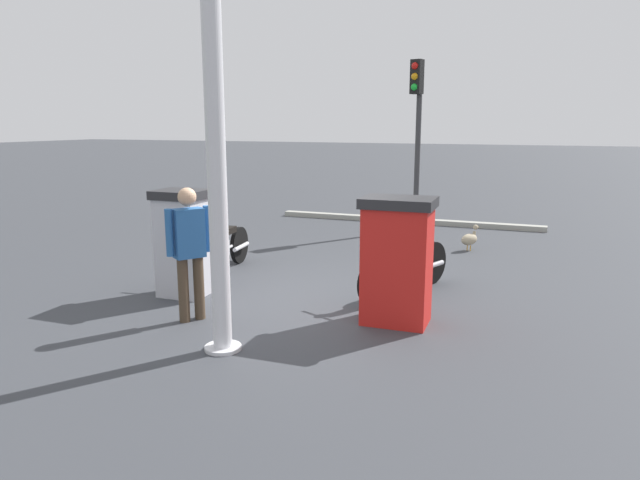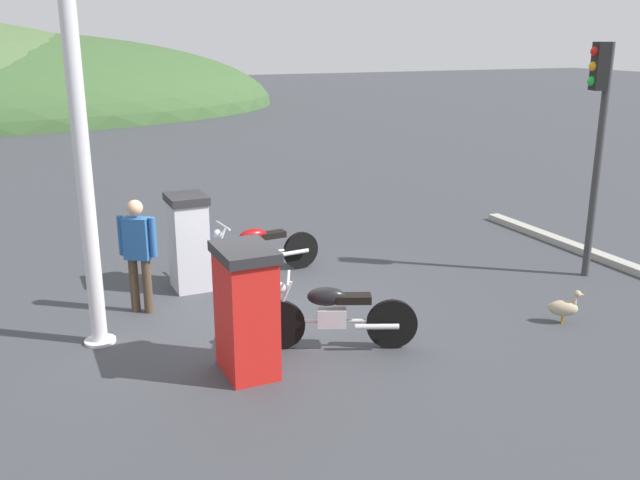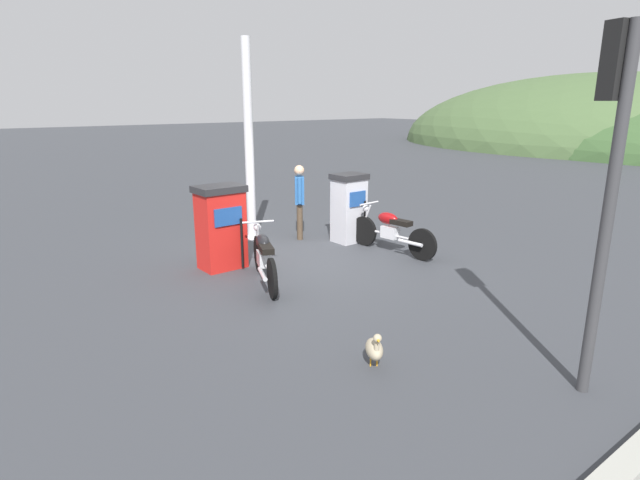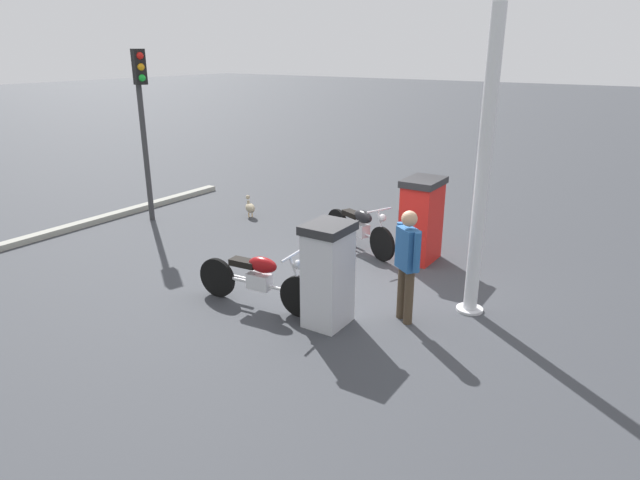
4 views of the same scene
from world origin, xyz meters
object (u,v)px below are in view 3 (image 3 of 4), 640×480
motorcycle_near_pump (264,256)px  attendant_person (299,197)px  canopy_support_pole (249,146)px  fuel_pump_far (349,208)px  wandering_duck (374,348)px  fuel_pump_near (221,227)px  motorcycle_far_pump (391,231)px  roadside_traffic_light (611,151)px

motorcycle_near_pump → attendant_person: attendant_person is taller
attendant_person → canopy_support_pole: canopy_support_pole is taller
fuel_pump_far → wandering_duck: 5.61m
wandering_duck → canopy_support_pole: size_ratio=0.11×
wandering_duck → canopy_support_pole: (-5.98, 1.82, 1.84)m
fuel_pump_near → motorcycle_near_pump: fuel_pump_near is taller
fuel_pump_far → wandering_duck: (4.44, -3.38, -0.53)m
fuel_pump_near → wandering_duck: (4.44, -0.30, -0.55)m
fuel_pump_near → motorcycle_far_pump: bearing=70.0°
motorcycle_near_pump → attendant_person: 3.03m
wandering_duck → roadside_traffic_light: size_ratio=0.13×
fuel_pump_far → motorcycle_far_pump: size_ratio=0.70×
fuel_pump_far → motorcycle_near_pump: bearing=-67.8°
attendant_person → motorcycle_near_pump: bearing=-46.8°
wandering_duck → motorcycle_far_pump: bearing=133.0°
wandering_duck → fuel_pump_near: bearing=176.1°
motorcycle_near_pump → canopy_support_pole: bearing=153.9°
fuel_pump_near → attendant_person: attendant_person is taller
roadside_traffic_light → motorcycle_near_pump: bearing=-168.8°
motorcycle_near_pump → motorcycle_far_pump: motorcycle_near_pump is taller
attendant_person → roadside_traffic_light: bearing=-9.8°
wandering_duck → roadside_traffic_light: (1.67, 1.46, 2.32)m
motorcycle_near_pump → motorcycle_far_pump: (-0.01, 3.02, -0.01)m
fuel_pump_near → fuel_pump_far: (0.00, 3.08, -0.02)m
fuel_pump_far → wandering_duck: fuel_pump_far is taller
fuel_pump_near → roadside_traffic_light: 6.46m
attendant_person → wandering_duck: size_ratio=3.38×
fuel_pump_far → roadside_traffic_light: bearing=-17.4°
attendant_person → fuel_pump_far: bearing=39.4°
fuel_pump_near → wandering_duck: 4.49m
fuel_pump_near → attendant_person: bearing=110.1°
motorcycle_far_pump → roadside_traffic_light: 5.74m
fuel_pump_near → canopy_support_pole: (-1.54, 1.52, 1.29)m
canopy_support_pole → fuel_pump_near: bearing=-44.6°
roadside_traffic_light → canopy_support_pole: 7.67m
roadside_traffic_light → attendant_person: bearing=170.2°
motorcycle_near_pump → motorcycle_far_pump: size_ratio=0.91×
attendant_person → canopy_support_pole: (-0.68, -0.85, 1.13)m
attendant_person → canopy_support_pole: size_ratio=0.38×
attendant_person → roadside_traffic_light: roadside_traffic_light is taller
wandering_duck → motorcycle_near_pump: bearing=171.5°
fuel_pump_near → motorcycle_near_pump: (1.18, 0.19, -0.32)m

